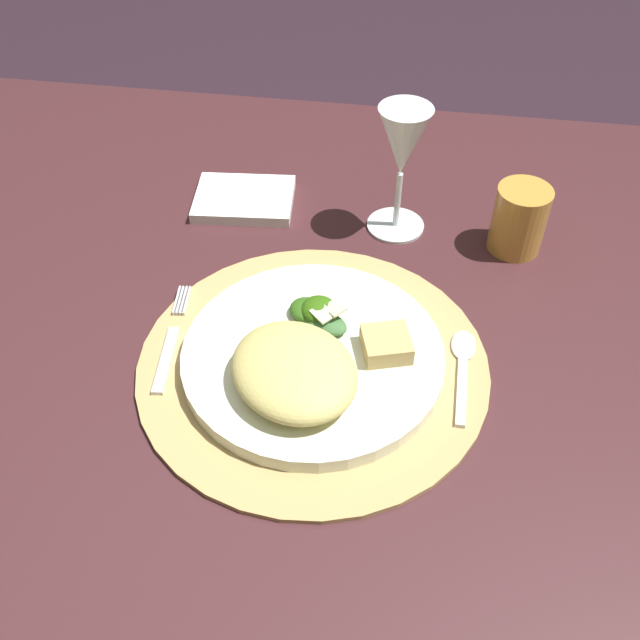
{
  "coord_description": "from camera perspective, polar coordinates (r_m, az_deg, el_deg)",
  "views": [
    {
      "loc": [
        0.13,
        -0.61,
        1.3
      ],
      "look_at": [
        0.04,
        -0.06,
        0.74
      ],
      "focal_mm": 40.28,
      "sensor_mm": 36.0,
      "label": 1
    }
  ],
  "objects": [
    {
      "name": "ground_plane",
      "position": [
        1.44,
        -1.49,
        -19.2
      ],
      "size": [
        6.0,
        6.0,
        0.0
      ],
      "primitive_type": "plane",
      "color": "#2B1B25"
    },
    {
      "name": "dining_table",
      "position": [
        0.95,
        -2.14,
        -3.83
      ],
      "size": [
        1.25,
        0.92,
        0.72
      ],
      "color": "#402023",
      "rests_on": "ground"
    },
    {
      "name": "placemat",
      "position": [
        0.77,
        -0.56,
        -3.51
      ],
      "size": [
        0.38,
        0.38,
        0.01
      ],
      "primitive_type": "cylinder",
      "color": "tan",
      "rests_on": "dining_table"
    },
    {
      "name": "dinner_plate",
      "position": [
        0.76,
        -0.56,
        -2.91
      ],
      "size": [
        0.28,
        0.28,
        0.02
      ],
      "primitive_type": "cylinder",
      "color": "silver",
      "rests_on": "placemat"
    },
    {
      "name": "pasta_serving",
      "position": [
        0.71,
        -2.07,
        -4.06
      ],
      "size": [
        0.18,
        0.18,
        0.04
      ],
      "primitive_type": "ellipsoid",
      "rotation": [
        0.0,
        0.0,
        5.44
      ],
      "color": "#D6C46D",
      "rests_on": "dinner_plate"
    },
    {
      "name": "salad_greens",
      "position": [
        0.78,
        -0.18,
        0.52
      ],
      "size": [
        0.08,
        0.07,
        0.03
      ],
      "color": "#3D6937",
      "rests_on": "dinner_plate"
    },
    {
      "name": "bread_piece",
      "position": [
        0.75,
        5.29,
        -1.94
      ],
      "size": [
        0.06,
        0.06,
        0.02
      ],
      "primitive_type": "cube",
      "rotation": [
        0.0,
        0.0,
        5.01
      ],
      "color": "tan",
      "rests_on": "dinner_plate"
    },
    {
      "name": "fork",
      "position": [
        0.8,
        -11.77,
        -1.74
      ],
      "size": [
        0.03,
        0.16,
        0.0
      ],
      "color": "silver",
      "rests_on": "placemat"
    },
    {
      "name": "spoon",
      "position": [
        0.78,
        11.29,
        -3.07
      ],
      "size": [
        0.03,
        0.13,
        0.01
      ],
      "color": "silver",
      "rests_on": "placemat"
    },
    {
      "name": "napkin",
      "position": [
        0.99,
        -6.04,
        9.53
      ],
      "size": [
        0.14,
        0.11,
        0.01
      ],
      "primitive_type": "cube",
      "rotation": [
        0.0,
        0.0,
        0.09
      ],
      "color": "white",
      "rests_on": "dining_table"
    },
    {
      "name": "wine_glass",
      "position": [
        0.89,
        6.57,
        13.41
      ],
      "size": [
        0.07,
        0.07,
        0.17
      ],
      "color": "silver",
      "rests_on": "dining_table"
    },
    {
      "name": "amber_tumbler",
      "position": [
        0.92,
        15.54,
        7.71
      ],
      "size": [
        0.07,
        0.07,
        0.09
      ],
      "primitive_type": "cylinder",
      "color": "#C78A38",
      "rests_on": "dining_table"
    }
  ]
}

